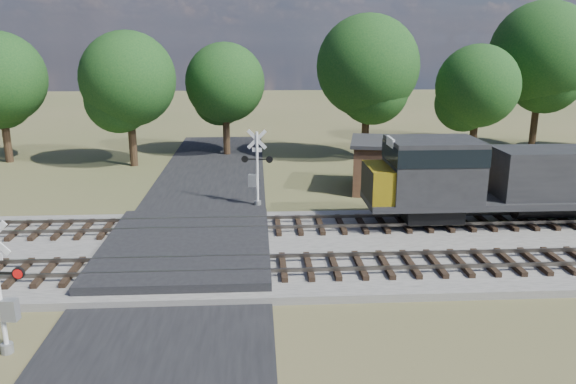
{
  "coord_description": "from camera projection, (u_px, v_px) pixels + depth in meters",
  "views": [
    {
      "loc": [
        3.02,
        -22.16,
        8.9
      ],
      "look_at": [
        4.41,
        2.0,
        2.3
      ],
      "focal_mm": 35.0,
      "sensor_mm": 36.0,
      "label": 1
    }
  ],
  "objects": [
    {
      "name": "track_near",
      "position": [
        261.0,
        267.0,
        21.66
      ],
      "size": [
        140.0,
        2.6,
        0.33
      ],
      "color": "black",
      "rests_on": "ballast_bed"
    },
    {
      "name": "track_far",
      "position": [
        260.0,
        225.0,
        26.48
      ],
      "size": [
        140.0,
        2.6,
        0.33
      ],
      "color": "black",
      "rests_on": "ballast_bed"
    },
    {
      "name": "crossing_signal_near",
      "position": [
        3.0,
        300.0,
        16.03
      ],
      "size": [
        1.65,
        0.38,
        4.1
      ],
      "rotation": [
        0.0,
        0.0,
        -0.11
      ],
      "color": "silver",
      "rests_on": "ground"
    },
    {
      "name": "crossing_panel",
      "position": [
        187.0,
        248.0,
        23.92
      ],
      "size": [
        7.0,
        9.0,
        0.62
      ],
      "primitive_type": "cube",
      "color": "#262628",
      "rests_on": "ground"
    },
    {
      "name": "ballast_bed",
      "position": [
        417.0,
        246.0,
        24.52
      ],
      "size": [
        140.0,
        10.0,
        0.3
      ],
      "primitive_type": "cube",
      "color": "gray",
      "rests_on": "ground"
    },
    {
      "name": "equipment_shed",
      "position": [
        388.0,
        165.0,
        33.87
      ],
      "size": [
        5.34,
        5.34,
        3.08
      ],
      "rotation": [
        0.0,
        0.0,
        -0.2
      ],
      "color": "#482D1F",
      "rests_on": "ground"
    },
    {
      "name": "crossing_signal_far",
      "position": [
        256.0,
        175.0,
        30.51
      ],
      "size": [
        1.71,
        0.43,
        4.27
      ],
      "rotation": [
        0.0,
        0.0,
        2.97
      ],
      "color": "silver",
      "rests_on": "ground"
    },
    {
      "name": "treeline",
      "position": [
        264.0,
        72.0,
        41.92
      ],
      "size": [
        80.97,
        11.97,
        11.93
      ],
      "color": "black",
      "rests_on": "ground"
    },
    {
      "name": "ground",
      "position": [
        186.0,
        259.0,
        23.52
      ],
      "size": [
        160.0,
        160.0,
        0.0
      ],
      "primitive_type": "plane",
      "color": "#49542D",
      "rests_on": "ground"
    },
    {
      "name": "road",
      "position": [
        186.0,
        258.0,
        23.51
      ],
      "size": [
        7.0,
        60.0,
        0.08
      ],
      "primitive_type": "cube",
      "color": "black",
      "rests_on": "ground"
    }
  ]
}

